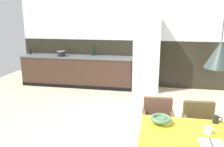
{
  "coord_description": "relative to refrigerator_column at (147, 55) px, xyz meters",
  "views": [
    {
      "loc": [
        0.73,
        -3.3,
        2.04
      ],
      "look_at": [
        -0.04,
        0.76,
        1.0
      ],
      "focal_mm": 36.43,
      "sensor_mm": 36.0,
      "label": 1
    }
  ],
  "objects": [
    {
      "name": "armchair_corner_seat",
      "position": [
        0.94,
        -3.02,
        -0.5
      ],
      "size": [
        0.52,
        0.51,
        0.78
      ],
      "rotation": [
        0.0,
        0.0,
        3.23
      ],
      "color": "brown",
      "rests_on": "ground"
    },
    {
      "name": "pendant_lamp_over_table_near",
      "position": [
        0.87,
        -3.9,
        0.66
      ],
      "size": [
        0.3,
        0.3,
        1.16
      ],
      "color": "black"
    },
    {
      "name": "open_book",
      "position": [
        0.85,
        -4.07,
        -0.25
      ],
      "size": [
        0.24,
        0.22,
        0.02
      ],
      "color": "white",
      "rests_on": "dining_table"
    },
    {
      "name": "refrigerator_column",
      "position": [
        0.0,
        0.0,
        0.0
      ],
      "size": [
        0.72,
        0.6,
        2.01
      ],
      "primitive_type": "cube",
      "color": "silver",
      "rests_on": "ground"
    },
    {
      "name": "mug_white_ceramic",
      "position": [
        1.01,
        -3.54,
        -0.21
      ],
      "size": [
        0.12,
        0.07,
        0.1
      ],
      "color": "black",
      "rests_on": "dining_table"
    },
    {
      "name": "bottle_wine_green",
      "position": [
        -1.6,
        0.18,
        0.01
      ],
      "size": [
        0.07,
        0.07,
        0.29
      ],
      "color": "#0F3319",
      "rests_on": "kitchen_counter"
    },
    {
      "name": "armchair_far_side",
      "position": [
        0.32,
        -2.95,
        -0.51
      ],
      "size": [
        0.51,
        0.5,
        0.78
      ],
      "rotation": [
        0.0,
        0.0,
        3.2
      ],
      "color": "brown",
      "rests_on": "ground"
    },
    {
      "name": "back_wall_splashback_dark",
      "position": [
        -0.51,
        0.36,
        -0.32
      ],
      "size": [
        6.69,
        0.12,
        1.37
      ],
      "primitive_type": "cube",
      "color": "black",
      "rests_on": "ground"
    },
    {
      "name": "bottle_spice_small",
      "position": [
        -3.61,
        0.12,
        0.0
      ],
      "size": [
        0.06,
        0.06,
        0.26
      ],
      "color": "black",
      "rests_on": "kitchen_counter"
    },
    {
      "name": "ground_plane",
      "position": [
        -0.51,
        -3.03,
        -1.01
      ],
      "size": [
        8.98,
        8.98,
        0.0
      ],
      "primitive_type": "plane",
      "color": "#C7AD91"
    },
    {
      "name": "dining_table",
      "position": [
        0.87,
        -3.88,
        -0.3
      ],
      "size": [
        1.56,
        0.86,
        0.75
      ],
      "color": "gold",
      "rests_on": "ground"
    },
    {
      "name": "mug_wide_latte",
      "position": [
        0.86,
        -3.83,
        -0.22
      ],
      "size": [
        0.13,
        0.09,
        0.08
      ],
      "color": "white",
      "rests_on": "dining_table"
    },
    {
      "name": "cooking_pot",
      "position": [
        -2.48,
        -0.11,
        -0.02
      ],
      "size": [
        0.24,
        0.24,
        0.18
      ],
      "color": "black",
      "rests_on": "kitchen_counter"
    },
    {
      "name": "back_wall_panel_upper",
      "position": [
        -0.51,
        0.36,
        1.05
      ],
      "size": [
        6.69,
        0.12,
        1.37
      ],
      "primitive_type": "cube",
      "color": "silver",
      "rests_on": "back_wall_splashback_dark"
    },
    {
      "name": "kitchen_counter",
      "position": [
        -2.04,
        -0.0,
        -0.55
      ],
      "size": [
        3.36,
        0.63,
        0.91
      ],
      "color": "#3B291E",
      "rests_on": "ground"
    },
    {
      "name": "fruit_bowl",
      "position": [
        0.33,
        -3.68,
        -0.2
      ],
      "size": [
        0.26,
        0.26,
        0.09
      ],
      "color": "#4C704C",
      "rests_on": "dining_table"
    }
  ]
}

